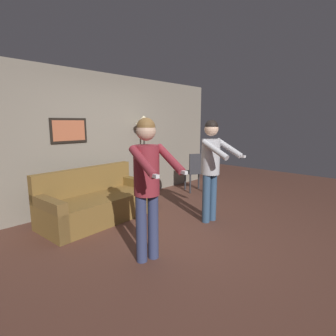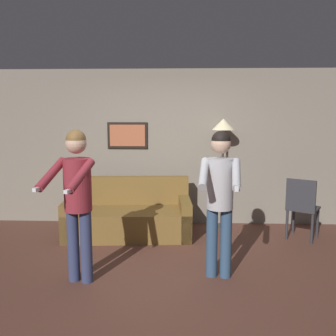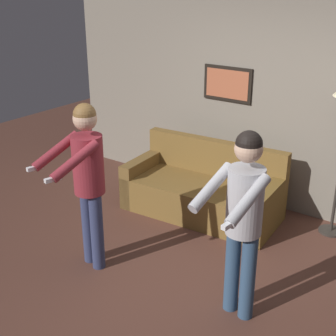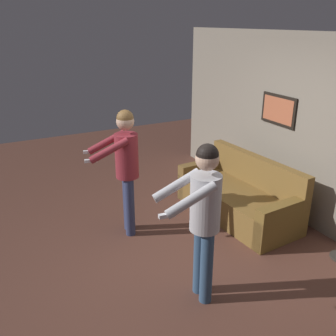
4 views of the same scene
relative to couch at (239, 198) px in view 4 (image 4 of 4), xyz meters
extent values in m
plane|color=brown|center=(0.62, -1.33, -0.28)|extent=(12.00, 12.00, 0.00)
cube|color=gray|center=(0.62, 0.73, 1.02)|extent=(6.40, 0.06, 2.60)
cube|color=black|center=(-0.10, 0.68, 1.23)|extent=(0.67, 0.02, 0.44)
cube|color=#B15D3C|center=(-0.10, 0.67, 1.23)|extent=(0.59, 0.01, 0.36)
cube|color=brown|center=(0.00, -0.04, -0.07)|extent=(1.96, 0.98, 0.42)
cube|color=brown|center=(-0.02, 0.31, 0.37)|extent=(1.91, 0.27, 0.45)
cube|color=brown|center=(-0.86, -0.11, 0.01)|extent=(0.22, 0.86, 0.58)
cube|color=brown|center=(0.87, 0.02, 0.01)|extent=(0.22, 0.86, 0.58)
cylinder|color=navy|center=(-0.39, -1.60, 0.13)|extent=(0.13, 0.13, 0.82)
cylinder|color=navy|center=(-0.23, -1.64, 0.13)|extent=(0.13, 0.13, 0.82)
cylinder|color=maroon|center=(-0.31, -1.62, 0.83)|extent=(0.30, 0.30, 0.58)
sphere|color=#D8AD8E|center=(-0.31, -1.62, 1.28)|extent=(0.23, 0.23, 0.23)
sphere|color=brown|center=(-0.31, -1.62, 1.32)|extent=(0.21, 0.21, 0.21)
cylinder|color=maroon|center=(-0.52, -1.81, 0.98)|extent=(0.20, 0.51, 0.30)
cube|color=white|center=(-0.58, -2.03, 0.87)|extent=(0.07, 0.16, 0.04)
cylinder|color=maroon|center=(-0.19, -1.89, 0.98)|extent=(0.20, 0.51, 0.30)
cube|color=white|center=(-0.25, -2.11, 0.87)|extent=(0.07, 0.16, 0.04)
cylinder|color=#324E6E|center=(1.18, -1.42, 0.13)|extent=(0.13, 0.13, 0.81)
cylinder|color=#324E6E|center=(1.34, -1.44, 0.13)|extent=(0.13, 0.13, 0.81)
cylinder|color=#B2B2B7|center=(1.26, -1.43, 0.82)|extent=(0.30, 0.30, 0.57)
sphere|color=#D8AD8E|center=(1.26, -1.43, 1.27)|extent=(0.22, 0.22, 0.22)
sphere|color=black|center=(1.26, -1.43, 1.31)|extent=(0.21, 0.21, 0.21)
cylinder|color=#B2B2B7|center=(1.06, -1.64, 0.97)|extent=(0.15, 0.50, 0.30)
cylinder|color=#B2B2B7|center=(1.40, -1.68, 0.97)|extent=(0.15, 0.50, 0.30)
cube|color=white|center=(1.37, -1.91, 0.86)|extent=(0.06, 0.15, 0.04)
camera|label=1|loc=(-2.28, -3.85, 1.38)|focal=28.00mm
camera|label=2|loc=(0.84, -5.58, 1.61)|focal=40.00mm
camera|label=3|loc=(2.72, -4.53, 2.50)|focal=50.00mm
camera|label=4|loc=(3.93, -3.22, 2.45)|focal=40.00mm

